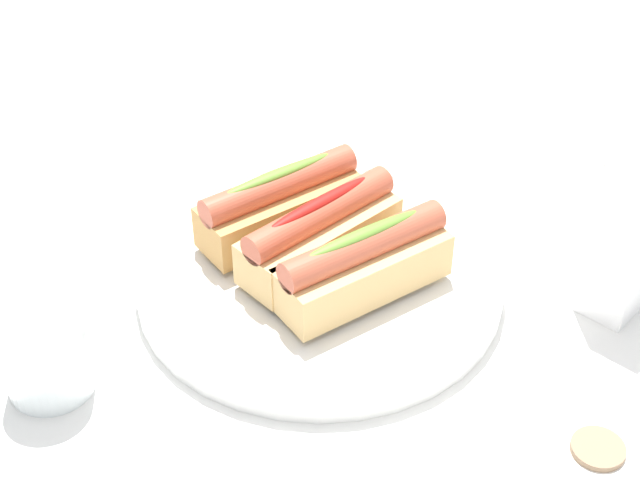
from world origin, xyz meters
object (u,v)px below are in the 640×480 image
at_px(hotdog_back, 320,233).
at_px(water_glass, 44,349).
at_px(serving_bowl, 320,271).
at_px(hotdog_side, 363,264).
at_px(hotdog_front, 280,203).

bearing_deg(hotdog_back, water_glass, -3.62).
relative_size(serving_bowl, hotdog_side, 2.14).
xyz_separation_m(hotdog_front, hotdog_back, (-0.01, 0.05, 0.00)).
xyz_separation_m(hotdog_back, water_glass, (0.24, -0.02, -0.02)).
bearing_deg(hotdog_side, hotdog_back, -83.32).
distance_m(hotdog_side, water_glass, 0.26).
height_order(serving_bowl, hotdog_front, hotdog_front).
relative_size(hotdog_back, hotdog_side, 1.04).
height_order(hotdog_front, water_glass, hotdog_front).
bearing_deg(hotdog_front, water_glass, 9.50).
bearing_deg(hotdog_back, hotdog_side, 96.68).
distance_m(serving_bowl, hotdog_front, 0.07).
relative_size(hotdog_front, water_glass, 1.69).
bearing_deg(water_glass, hotdog_back, 176.38).
height_order(serving_bowl, hotdog_side, hotdog_side).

